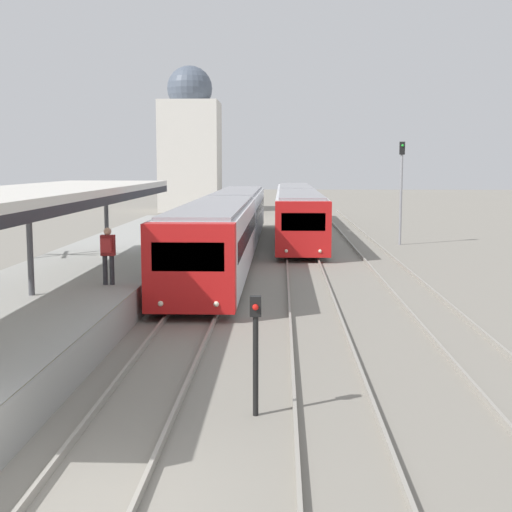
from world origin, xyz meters
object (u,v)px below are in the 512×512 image
(signal_post_near, at_px, (256,343))
(signal_mast_far, at_px, (401,181))
(train_near, at_px, (229,222))
(train_far, at_px, (297,208))
(person_on_platform, at_px, (108,251))

(signal_post_near, relative_size, signal_mast_far, 0.38)
(signal_mast_far, bearing_deg, signal_post_near, -104.34)
(train_near, height_order, signal_mast_far, signal_mast_far)
(train_near, relative_size, signal_post_near, 14.47)
(train_near, distance_m, train_far, 11.77)
(person_on_platform, distance_m, signal_mast_far, 22.68)
(person_on_platform, distance_m, train_far, 26.76)
(person_on_platform, bearing_deg, train_far, 77.06)
(train_near, relative_size, signal_mast_far, 5.50)
(train_far, bearing_deg, person_on_platform, -102.94)
(person_on_platform, bearing_deg, signal_mast_far, 59.16)
(person_on_platform, height_order, train_far, train_far)
(signal_mast_far, bearing_deg, person_on_platform, -120.84)
(train_far, bearing_deg, train_near, -107.64)
(train_far, bearing_deg, signal_post_near, -92.37)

